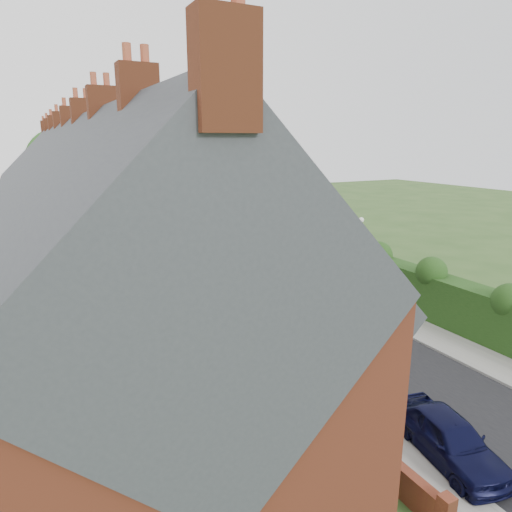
{
  "coord_description": "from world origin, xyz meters",
  "views": [
    {
      "loc": [
        -13.64,
        -16.05,
        9.4
      ],
      "look_at": [
        -0.69,
        9.14,
        2.2
      ],
      "focal_mm": 32.0,
      "sensor_mm": 36.0,
      "label": 1
    }
  ],
  "objects_px": {
    "lamppost": "(360,249)",
    "car_green": "(216,266)",
    "car_red": "(181,246)",
    "horse_cart": "(229,247)",
    "car_white": "(236,284)",
    "car_grey": "(149,223)",
    "car_navy": "(449,438)",
    "car_silver_b": "(266,302)",
    "car_silver_a": "(322,343)",
    "car_beige": "(150,232)",
    "horse": "(241,259)"
  },
  "relations": [
    {
      "from": "car_silver_a",
      "to": "car_beige",
      "type": "relative_size",
      "value": 0.79
    },
    {
      "from": "car_beige",
      "to": "car_red",
      "type": "bearing_deg",
      "value": -78.13
    },
    {
      "from": "car_silver_a",
      "to": "car_red",
      "type": "bearing_deg",
      "value": 81.81
    },
    {
      "from": "car_silver_a",
      "to": "car_red",
      "type": "distance_m",
      "value": 21.48
    },
    {
      "from": "car_silver_b",
      "to": "car_grey",
      "type": "xyz_separation_m",
      "value": [
        0.62,
        28.0,
        0.01
      ]
    },
    {
      "from": "car_white",
      "to": "car_green",
      "type": "bearing_deg",
      "value": 73.78
    },
    {
      "from": "car_navy",
      "to": "car_beige",
      "type": "bearing_deg",
      "value": 100.64
    },
    {
      "from": "car_white",
      "to": "car_grey",
      "type": "relative_size",
      "value": 1.04
    },
    {
      "from": "car_silver_a",
      "to": "car_silver_b",
      "type": "bearing_deg",
      "value": 80.53
    },
    {
      "from": "car_red",
      "to": "horse",
      "type": "bearing_deg",
      "value": -68.06
    },
    {
      "from": "horse_cart",
      "to": "car_navy",
      "type": "bearing_deg",
      "value": -97.87
    },
    {
      "from": "car_silver_a",
      "to": "car_grey",
      "type": "xyz_separation_m",
      "value": [
        0.89,
        33.8,
        0.01
      ]
    },
    {
      "from": "lamppost",
      "to": "car_grey",
      "type": "distance_m",
      "value": 29.55
    },
    {
      "from": "car_green",
      "to": "car_grey",
      "type": "relative_size",
      "value": 0.83
    },
    {
      "from": "lamppost",
      "to": "horse",
      "type": "bearing_deg",
      "value": 108.02
    },
    {
      "from": "car_green",
      "to": "car_red",
      "type": "distance_m",
      "value": 7.48
    },
    {
      "from": "car_silver_b",
      "to": "car_red",
      "type": "height_order",
      "value": "car_red"
    },
    {
      "from": "car_navy",
      "to": "car_white",
      "type": "relative_size",
      "value": 0.88
    },
    {
      "from": "car_red",
      "to": "horse_cart",
      "type": "relative_size",
      "value": 1.21
    },
    {
      "from": "lamppost",
      "to": "car_green",
      "type": "relative_size",
      "value": 1.37
    },
    {
      "from": "car_navy",
      "to": "car_grey",
      "type": "distance_m",
      "value": 41.1
    },
    {
      "from": "car_white",
      "to": "car_silver_a",
      "type": "bearing_deg",
      "value": -100.53
    },
    {
      "from": "horse_cart",
      "to": "car_beige",
      "type": "bearing_deg",
      "value": 105.33
    },
    {
      "from": "car_navy",
      "to": "car_red",
      "type": "distance_m",
      "value": 28.78
    },
    {
      "from": "car_silver_b",
      "to": "car_red",
      "type": "distance_m",
      "value": 15.68
    },
    {
      "from": "car_green",
      "to": "car_navy",
      "type": "bearing_deg",
      "value": -94.81
    },
    {
      "from": "car_white",
      "to": "car_grey",
      "type": "bearing_deg",
      "value": 78.47
    },
    {
      "from": "car_navy",
      "to": "car_green",
      "type": "height_order",
      "value": "car_navy"
    },
    {
      "from": "car_red",
      "to": "car_grey",
      "type": "distance_m",
      "value": 12.33
    },
    {
      "from": "car_white",
      "to": "car_green",
      "type": "distance_m",
      "value": 4.64
    },
    {
      "from": "car_white",
      "to": "car_beige",
      "type": "bearing_deg",
      "value": 81.9
    },
    {
      "from": "car_beige",
      "to": "car_green",
      "type": "bearing_deg",
      "value": -81.81
    },
    {
      "from": "car_white",
      "to": "car_grey",
      "type": "xyz_separation_m",
      "value": [
        0.76,
        24.41,
        -0.02
      ]
    },
    {
      "from": "car_grey",
      "to": "horse",
      "type": "distance_m",
      "value": 19.55
    },
    {
      "from": "lamppost",
      "to": "car_green",
      "type": "distance_m",
      "value": 10.91
    },
    {
      "from": "car_green",
      "to": "car_grey",
      "type": "height_order",
      "value": "car_grey"
    },
    {
      "from": "lamppost",
      "to": "car_silver_b",
      "type": "xyz_separation_m",
      "value": [
        -5.62,
        1.0,
        -2.65
      ]
    },
    {
      "from": "car_navy",
      "to": "car_white",
      "type": "distance_m",
      "value": 16.68
    },
    {
      "from": "lamppost",
      "to": "car_silver_a",
      "type": "xyz_separation_m",
      "value": [
        -5.89,
        -4.8,
        -2.65
      ]
    },
    {
      "from": "car_beige",
      "to": "car_grey",
      "type": "distance_m",
      "value": 5.75
    },
    {
      "from": "car_silver_b",
      "to": "horse_cart",
      "type": "xyz_separation_m",
      "value": [
        2.51,
        10.74,
        0.71
      ]
    },
    {
      "from": "lamppost",
      "to": "car_silver_b",
      "type": "distance_m",
      "value": 6.29
    },
    {
      "from": "car_grey",
      "to": "car_red",
      "type": "bearing_deg",
      "value": -84.07
    },
    {
      "from": "car_green",
      "to": "horse",
      "type": "bearing_deg",
      "value": 7.56
    },
    {
      "from": "lamppost",
      "to": "car_navy",
      "type": "distance_m",
      "value": 13.91
    },
    {
      "from": "car_green",
      "to": "car_beige",
      "type": "distance_m",
      "value": 14.24
    },
    {
      "from": "car_silver_b",
      "to": "car_white",
      "type": "relative_size",
      "value": 0.99
    },
    {
      "from": "lamppost",
      "to": "car_navy",
      "type": "bearing_deg",
      "value": -117.91
    },
    {
      "from": "car_navy",
      "to": "horse",
      "type": "bearing_deg",
      "value": 92.14
    },
    {
      "from": "car_silver_a",
      "to": "horse_cart",
      "type": "height_order",
      "value": "horse_cart"
    }
  ]
}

